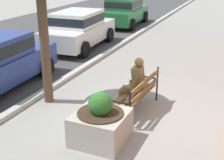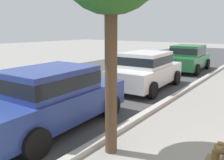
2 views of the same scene
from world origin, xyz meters
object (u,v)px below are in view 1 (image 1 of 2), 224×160
(concrete_planter, at_px, (101,124))
(parked_car_green, at_px, (125,11))
(parked_car_white, at_px, (79,28))
(bronze_statue_seated, at_px, (133,84))
(park_bench, at_px, (139,92))

(concrete_planter, bearing_deg, parked_car_green, 19.07)
(parked_car_white, xyz_separation_m, parked_car_green, (5.34, 0.00, 0.00))
(bronze_statue_seated, bearing_deg, parked_car_white, 41.46)
(bronze_statue_seated, bearing_deg, park_bench, -125.47)
(concrete_planter, bearing_deg, bronze_statue_seated, -2.63)
(parked_car_green, bearing_deg, concrete_planter, -160.93)
(bronze_statue_seated, height_order, parked_car_green, parked_car_green)
(concrete_planter, distance_m, parked_car_white, 7.56)
(park_bench, height_order, bronze_statue_seated, bronze_statue_seated)
(bronze_statue_seated, distance_m, concrete_planter, 1.72)
(bronze_statue_seated, relative_size, concrete_planter, 1.25)
(bronze_statue_seated, height_order, parked_car_white, parked_car_white)
(park_bench, bearing_deg, parked_car_white, 41.98)
(parked_car_white, bearing_deg, concrete_planter, -147.56)
(park_bench, distance_m, parked_car_green, 11.06)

